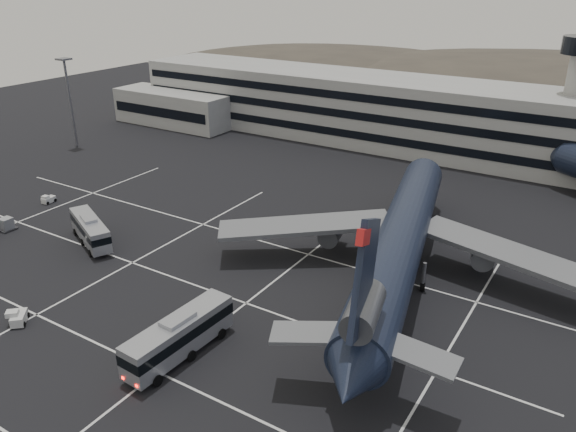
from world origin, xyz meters
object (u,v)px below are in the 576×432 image
object	(u,v)px
trijet_main	(400,241)
tug_a	(48,199)
bus_far	(90,229)
bus_near	(179,334)

from	to	relation	value
trijet_main	tug_a	bearing A→B (deg)	173.32
bus_far	tug_a	bearing A→B (deg)	95.74
trijet_main	bus_far	distance (m)	41.45
bus_near	bus_far	distance (m)	29.54
trijet_main	bus_near	xyz separation A→B (m)	(-12.34, -24.78, -2.83)
trijet_main	tug_a	size ratio (longest dim) A/B	26.15
bus_near	bus_far	bearing A→B (deg)	159.07
bus_near	tug_a	size ratio (longest dim) A/B	5.80
trijet_main	bus_near	size ratio (longest dim) A/B	4.51
bus_near	bus_far	size ratio (longest dim) A/B	1.13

